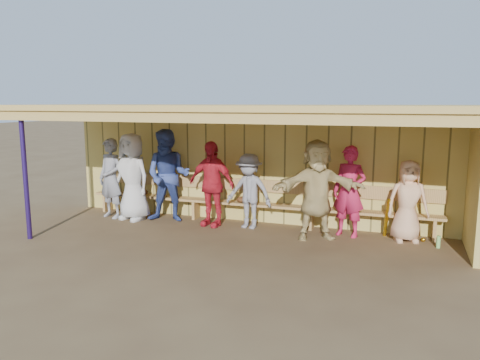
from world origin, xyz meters
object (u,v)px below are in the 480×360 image
player_f (317,190)px  player_h (408,201)px  player_g (349,191)px  bench (252,199)px  player_d (211,184)px  player_b (132,177)px  player_c (168,176)px  player_e (249,191)px  player_a (111,178)px

player_f → player_h: size_ratio=1.24×
player_g → bench: bearing=-171.9°
player_h → player_g: bearing=163.4°
player_f → bench: size_ratio=0.25×
player_d → player_g: (2.78, 0.17, -0.01)m
player_b → player_h: (5.66, 0.27, -0.19)m
player_b → player_c: size_ratio=0.96×
player_h → bench: (-3.10, 0.31, -0.23)m
player_g → player_h: bearing=16.6°
player_e → player_g: bearing=10.3°
player_g → bench: (-2.04, 0.31, -0.35)m
player_d → bench: bearing=42.2°
player_c → player_e: bearing=-10.1°
player_b → player_c: 0.81m
player_e → player_b: bearing=-168.3°
player_h → player_e: bearing=165.0°
player_d → player_g: 2.79m
player_d → player_h: (3.84, 0.17, -0.12)m
player_b → player_d: 1.82m
player_a → player_d: size_ratio=1.00×
player_h → player_b: bearing=166.1°
player_b → bench: player_b is taller
player_e → player_g: (1.98, 0.09, 0.11)m
player_c → bench: bearing=2.5°
player_g → player_d: bearing=-160.0°
player_e → player_h: 3.04m
bench → player_b: bearing=-167.3°
player_f → player_h: (1.61, 0.39, -0.18)m
player_d → player_f: 2.24m
player_d → player_f: size_ratio=0.94×
player_g → player_h: size_ratio=1.15×
player_b → player_e: size_ratio=1.24×
player_a → bench: 3.18m
player_c → player_d: bearing=-13.7°
player_d → bench: player_d is taller
player_b → player_c: bearing=23.9°
player_d → player_h: player_d is taller
player_d → player_e: player_d is taller
player_a → player_d: (2.37, 0.11, -0.00)m
player_g → player_h: player_g is taller
player_b → player_g: 4.61m
player_e → player_a: bearing=-168.9°
player_h → bench: 3.13m
player_f → bench: player_f is taller
player_d → player_e: size_ratio=1.16×
player_a → player_d: 2.37m
player_f → player_a: bearing=154.0°
player_a → bench: (3.10, 0.58, -0.36)m
player_c → player_d: 1.02m
player_a → player_g: (5.15, 0.27, -0.01)m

